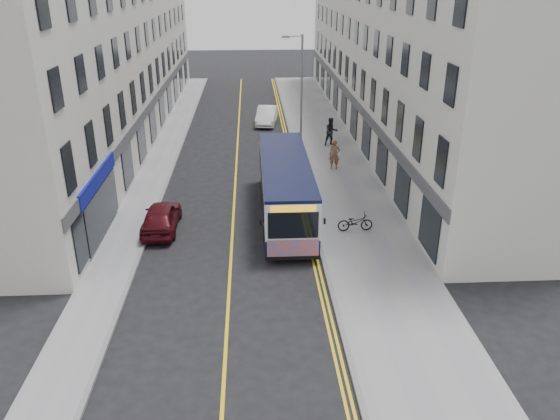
{
  "coord_description": "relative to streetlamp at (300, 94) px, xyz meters",
  "views": [
    {
      "loc": [
        1.0,
        -20.47,
        11.46
      ],
      "look_at": [
        2.23,
        2.04,
        1.6
      ],
      "focal_mm": 35.0,
      "sensor_mm": 36.0,
      "label": 1
    }
  ],
  "objects": [
    {
      "name": "streetlamp",
      "position": [
        0.0,
        0.0,
        0.0
      ],
      "size": [
        1.32,
        0.18,
        8.0
      ],
      "color": "gray",
      "rests_on": "ground"
    },
    {
      "name": "car_maroon",
      "position": [
        -7.57,
        -10.39,
        -3.7
      ],
      "size": [
        1.64,
        4.02,
        1.37
      ],
      "primitive_type": "imported",
      "rotation": [
        0.0,
        0.0,
        3.13
      ],
      "color": "#460B13",
      "rests_on": "ground"
    },
    {
      "name": "pedestrian_near",
      "position": [
        1.99,
        -2.27,
        -3.34
      ],
      "size": [
        0.77,
        0.61,
        1.84
      ],
      "primitive_type": "imported",
      "rotation": [
        0.0,
        0.0,
        -0.27
      ],
      "color": "brown",
      "rests_on": "pavement_east"
    },
    {
      "name": "city_bus",
      "position": [
        -1.52,
        -9.13,
        -2.75
      ],
      "size": [
        2.4,
        10.27,
        2.98
      ],
      "color": "black",
      "rests_on": "ground"
    },
    {
      "name": "car_white",
      "position": [
        -1.87,
        9.42,
        -3.68
      ],
      "size": [
        2.01,
        4.4,
        1.4
      ],
      "primitive_type": "imported",
      "rotation": [
        0.0,
        0.0,
        -0.13
      ],
      "color": "white",
      "rests_on": "ground"
    },
    {
      "name": "road_centre_line",
      "position": [
        -4.17,
        -2.0,
        -4.38
      ],
      "size": [
        0.12,
        64.0,
        0.01
      ],
      "primitive_type": "cube",
      "color": "yellow",
      "rests_on": "ground"
    },
    {
      "name": "terrace_east",
      "position": [
        7.33,
        7.0,
        2.12
      ],
      "size": [
        6.0,
        46.0,
        13.0
      ],
      "primitive_type": "cube",
      "color": "silver",
      "rests_on": "ground"
    },
    {
      "name": "kerb_east",
      "position": [
        -0.17,
        -2.0,
        -4.32
      ],
      "size": [
        0.18,
        64.0,
        0.13
      ],
      "primitive_type": "cube",
      "color": "slate",
      "rests_on": "ground"
    },
    {
      "name": "pedestrian_far",
      "position": [
        2.49,
        2.74,
        -3.27
      ],
      "size": [
        1.1,
        0.94,
        1.98
      ],
      "primitive_type": "imported",
      "rotation": [
        0.0,
        0.0,
        0.21
      ],
      "color": "black",
      "rests_on": "pavement_east"
    },
    {
      "name": "road_dbl_yellow_inner",
      "position": [
        -0.62,
        -2.0,
        -4.38
      ],
      "size": [
        0.1,
        64.0,
        0.01
      ],
      "primitive_type": "cube",
      "color": "yellow",
      "rests_on": "ground"
    },
    {
      "name": "kerb_west",
      "position": [
        -8.17,
        -2.0,
        -4.32
      ],
      "size": [
        0.18,
        64.0,
        0.13
      ],
      "primitive_type": "cube",
      "color": "slate",
      "rests_on": "ground"
    },
    {
      "name": "terrace_west",
      "position": [
        -13.17,
        7.0,
        2.12
      ],
      "size": [
        6.0,
        46.0,
        13.0
      ],
      "primitive_type": "cube",
      "color": "silver",
      "rests_on": "ground"
    },
    {
      "name": "road_dbl_yellow_outer",
      "position": [
        -0.42,
        -2.0,
        -4.38
      ],
      "size": [
        0.1,
        64.0,
        0.01
      ],
      "primitive_type": "cube",
      "color": "yellow",
      "rests_on": "ground"
    },
    {
      "name": "pavement_west",
      "position": [
        -9.17,
        -2.0,
        -4.32
      ],
      "size": [
        2.0,
        64.0,
        0.12
      ],
      "primitive_type": "cube",
      "color": "gray",
      "rests_on": "ground"
    },
    {
      "name": "bicycle",
      "position": [
        1.68,
        -11.22,
        -3.82
      ],
      "size": [
        1.69,
        0.64,
        0.88
      ],
      "primitive_type": "imported",
      "rotation": [
        0.0,
        0.0,
        1.6
      ],
      "color": "black",
      "rests_on": "pavement_east"
    },
    {
      "name": "pavement_east",
      "position": [
        2.08,
        -2.0,
        -4.32
      ],
      "size": [
        4.5,
        64.0,
        0.12
      ],
      "primitive_type": "cube",
      "color": "gray",
      "rests_on": "ground"
    },
    {
      "name": "ground",
      "position": [
        -4.17,
        -14.0,
        -4.38
      ],
      "size": [
        140.0,
        140.0,
        0.0
      ],
      "primitive_type": "plane",
      "color": "black",
      "rests_on": "ground"
    }
  ]
}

